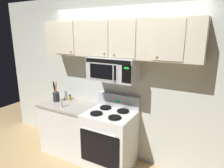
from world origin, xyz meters
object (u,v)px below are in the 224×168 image
object	(u,v)px
utensil_crock_charcoal	(56,96)
salt_shaker	(61,104)
stove_range	(110,138)
over_range_microwave	(114,69)
spice_jar	(70,97)
pepper_mill	(66,95)

from	to	relation	value
utensil_crock_charcoal	salt_shaker	bearing A→B (deg)	-31.95
stove_range	salt_shaker	world-z (taller)	stove_range
stove_range	salt_shaker	bearing A→B (deg)	-168.83
over_range_microwave	spice_jar	distance (m)	1.14
utensil_crock_charcoal	salt_shaker	distance (m)	0.33
salt_shaker	spice_jar	bearing A→B (deg)	106.71
over_range_microwave	utensil_crock_charcoal	distance (m)	1.27
over_range_microwave	salt_shaker	distance (m)	1.09
salt_shaker	spice_jar	distance (m)	0.36
stove_range	pepper_mill	xyz separation A→B (m)	(-1.03, 0.16, 0.52)
spice_jar	over_range_microwave	bearing A→B (deg)	-3.71
utensil_crock_charcoal	spice_jar	distance (m)	0.25
stove_range	over_range_microwave	world-z (taller)	over_range_microwave
salt_shaker	spice_jar	xyz separation A→B (m)	(-0.10, 0.35, -0.01)
utensil_crock_charcoal	pepper_mill	distance (m)	0.18
salt_shaker	pepper_mill	world-z (taller)	pepper_mill
stove_range	spice_jar	xyz separation A→B (m)	(-0.95, 0.18, 0.48)
stove_range	utensil_crock_charcoal	size ratio (longest dim) A/B	2.99
over_range_microwave	pepper_mill	xyz separation A→B (m)	(-1.03, 0.04, -0.59)
utensil_crock_charcoal	pepper_mill	world-z (taller)	utensil_crock_charcoal
pepper_mill	spice_jar	size ratio (longest dim) A/B	1.72
over_range_microwave	spice_jar	size ratio (longest dim) A/B	7.61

